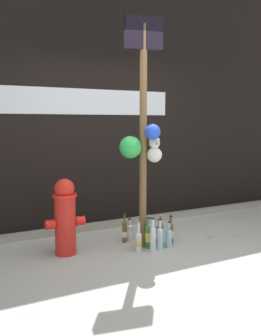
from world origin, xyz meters
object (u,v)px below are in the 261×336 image
Objects in this scene: bottle_8 at (148,236)px; bottle_11 at (139,240)px; bottle_0 at (159,234)px; bottle_4 at (160,237)px; bottle_6 at (150,233)px; bottle_5 at (149,230)px; bottle_3 at (161,234)px; bottle_7 at (130,232)px; memorial_post at (144,124)px; bottle_9 at (125,231)px; bottle_10 at (171,232)px; fire_hydrant at (65,216)px; bottle_1 at (153,238)px; bottle_2 at (169,237)px.

bottle_11 is at bearing -164.37° from bottle_8.
bottle_4 reaches higher than bottle_0.
bottle_11 reaches higher than bottle_6.
bottle_5 is 0.22m from bottle_6.
bottle_3 is 1.34× the size of bottle_7.
bottle_11 is (-0.24, -0.16, -0.01)m from bottle_6.
bottle_11 is at bearing -102.13° from bottle_7.
memorial_post reaches higher than bottle_0.
bottle_10 is at bearing -30.30° from bottle_9.
bottle_3 is at bearing -13.59° from fire_hydrant.
bottle_6 is at bearing 176.87° from bottle_0.
bottle_8 reaches higher than bottle_11.
bottle_9 is 0.36m from bottle_11.
bottle_6 is (-0.02, 0.20, -0.00)m from bottle_4.
bottle_7 is (-0.26, 0.04, -0.00)m from bottle_5.
fire_hydrant is at bearing 158.59° from bottle_11.
memorial_post is 8.03× the size of bottle_5.
bottle_8 is (-0.10, -0.12, 0.01)m from bottle_6.
bottle_3 is 1.15× the size of bottle_5.
bottle_5 is (0.08, 0.40, -0.03)m from bottle_4.
bottle_5 is (-0.03, 0.20, 0.00)m from bottle_0.
fire_hydrant is 1.07m from bottle_6.
bottle_8 reaches higher than bottle_7.
bottle_0 is 0.78× the size of bottle_3.
bottle_4 is at bearing -46.36° from memorial_post.
bottle_5 is (0.21, 0.45, -0.05)m from bottle_1.
bottle_10 is (1.26, -0.23, -0.30)m from fire_hydrant.
memorial_post is at bearing -131.55° from bottle_5.
bottle_0 is 0.89× the size of bottle_6.
bottle_1 reaches higher than bottle_0.
bottle_3 is at bearing -55.27° from bottle_7.
bottle_1 reaches higher than bottle_7.
bottle_5 is 0.37m from bottle_8.
bottle_6 is at bearing 160.41° from bottle_10.
bottle_10 is at bearing 5.04° from bottle_8.
bottle_1 reaches higher than bottle_6.
bottle_1 is 0.40m from bottle_10.
bottle_0 is 0.79× the size of bottle_8.
bottle_3 is at bearing 51.01° from bottle_4.
bottle_8 is at bearing -80.48° from bottle_7.
bottle_1 is at bearing -24.12° from fire_hydrant.
bottle_7 is at bearing 124.73° from bottle_3.
bottle_6 is (-0.08, 0.12, -0.01)m from bottle_3.
bottle_3 is 0.32m from bottle_5.
memorial_post reaches higher than bottle_2.
bottle_4 is (1.04, -0.35, -0.29)m from fire_hydrant.
bottle_11 is at bearing -139.37° from memorial_post.
bottle_8 is (-0.12, 0.08, 0.00)m from bottle_4.
bottle_1 is 0.17m from bottle_11.
bottle_1 is at bearing -132.78° from bottle_0.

